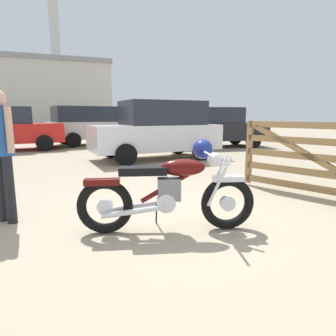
% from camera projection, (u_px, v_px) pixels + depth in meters
% --- Properties ---
extents(ground_plane, '(80.00, 80.00, 0.00)m').
position_uv_depth(ground_plane, '(185.00, 219.00, 3.91)').
color(ground_plane, gray).
extents(vintage_motorcycle, '(2.02, 0.78, 1.07)m').
position_uv_depth(vintage_motorcycle, '(172.00, 190.00, 3.45)').
color(vintage_motorcycle, black).
rests_on(vintage_motorcycle, ground_plane).
extents(timber_gate, '(1.11, 2.39, 1.60)m').
position_uv_depth(timber_gate, '(333.00, 157.00, 4.66)').
color(timber_gate, olive).
rests_on(timber_gate, ground_plane).
extents(bystander, '(0.33, 0.37, 1.66)m').
position_uv_depth(bystander, '(1.00, 143.00, 3.63)').
color(bystander, black).
rests_on(bystander, ground_plane).
extents(red_hatchback_near, '(4.31, 2.15, 1.67)m').
position_uv_depth(red_hatchback_near, '(4.00, 129.00, 11.26)').
color(red_hatchback_near, black).
rests_on(red_hatchback_near, ground_plane).
extents(dark_sedan_left, '(4.93, 2.55, 1.74)m').
position_uv_depth(dark_sedan_left, '(98.00, 124.00, 13.75)').
color(dark_sedan_left, black).
rests_on(dark_sedan_left, ground_plane).
extents(blue_hatchback_right, '(3.99, 2.00, 1.78)m').
position_uv_depth(blue_hatchback_right, '(158.00, 129.00, 9.12)').
color(blue_hatchback_right, black).
rests_on(blue_hatchback_right, ground_plane).
extents(pale_sedan_back, '(4.42, 2.42, 1.67)m').
position_uv_depth(pale_sedan_back, '(215.00, 127.00, 12.66)').
color(pale_sedan_back, black).
rests_on(pale_sedan_back, ground_plane).
extents(industrial_building, '(22.16, 12.08, 15.79)m').
position_uv_depth(industrial_building, '(9.00, 94.00, 33.77)').
color(industrial_building, beige).
rests_on(industrial_building, ground_plane).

